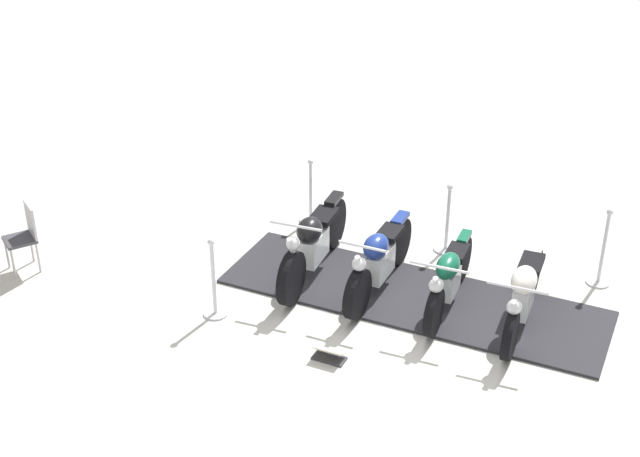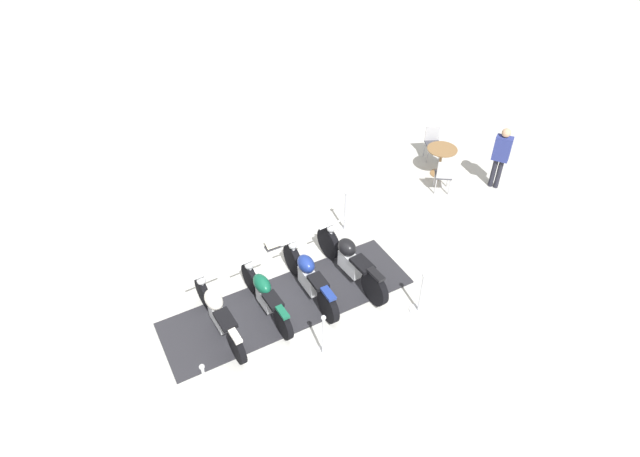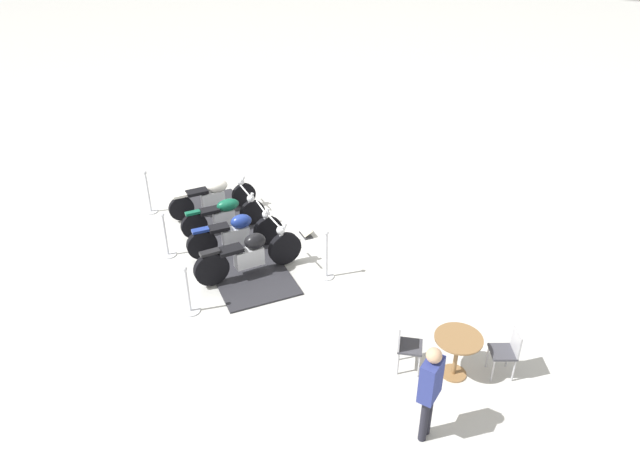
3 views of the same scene
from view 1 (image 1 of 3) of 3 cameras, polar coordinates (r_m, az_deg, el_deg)
name	(u,v)px [view 1 (image 1 of 3)]	position (r m, az deg, el deg)	size (l,w,h in m)	color
ground_plane	(412,298)	(11.86, 5.90, -4.44)	(80.00, 80.00, 0.00)	silver
display_platform	(412,297)	(11.84, 5.91, -4.36)	(5.07, 1.50, 0.04)	#28282D
motorcycle_black	(313,243)	(12.03, -0.45, -0.92)	(1.34, 2.05, 1.05)	black
motorcycle_navy	(379,260)	(11.71, 3.77, -2.00)	(1.38, 1.82, 0.97)	black
motorcycle_forest	(449,277)	(11.46, 8.22, -3.08)	(1.24, 1.74, 0.89)	black
motorcycle_cream	(523,293)	(11.27, 12.86, -4.02)	(1.30, 1.89, 0.89)	black
stanchion_left_front	(311,203)	(13.55, -0.60, 1.65)	(0.36, 0.36, 1.03)	silver
stanchion_left_mid	(447,230)	(12.87, 8.10, -0.11)	(0.35, 0.35, 1.05)	silver
stanchion_right_front	(214,290)	(11.35, -6.78, -3.90)	(0.31, 0.31, 1.11)	silver
stanchion_left_rear	(602,259)	(12.50, 17.55, -1.88)	(0.32, 0.32, 1.13)	silver
info_placard	(329,355)	(10.67, 0.60, -8.09)	(0.44, 0.40, 0.18)	#333338
cafe_chair_near_table	(24,234)	(12.82, -18.35, -0.32)	(0.51, 0.51, 0.96)	#B7B7BC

